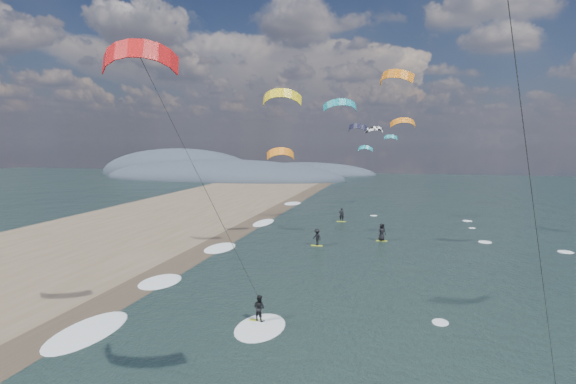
# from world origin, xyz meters

# --- Properties ---
(wet_sand_strip) EXTENTS (3.00, 240.00, 0.00)m
(wet_sand_strip) POSITION_xyz_m (-12.00, 10.00, 0.00)
(wet_sand_strip) COLOR #382D23
(wet_sand_strip) RESTS_ON ground
(coastal_hills) EXTENTS (80.00, 41.00, 15.00)m
(coastal_hills) POSITION_xyz_m (-44.84, 107.86, 0.00)
(coastal_hills) COLOR #3D4756
(coastal_hills) RESTS_ON ground
(kitesurfer_near_b) EXTENTS (6.85, 8.56, 14.84)m
(kitesurfer_near_b) POSITION_xyz_m (-4.27, 5.37, 9.22)
(kitesurfer_near_b) COLOR #B0C723
(kitesurfer_near_b) RESTS_ON ground
(far_kitesurfers) EXTENTS (7.02, 14.76, 1.76)m
(far_kitesurfers) POSITION_xyz_m (-0.05, 33.09, 0.85)
(far_kitesurfers) COLOR #B0C723
(far_kitesurfers) RESTS_ON ground
(bg_kite_field) EXTENTS (14.89, 72.25, 8.64)m
(bg_kite_field) POSITION_xyz_m (-0.16, 53.65, 12.41)
(bg_kite_field) COLOR orange
(bg_kite_field) RESTS_ON ground
(shoreline_surf) EXTENTS (2.40, 79.40, 0.11)m
(shoreline_surf) POSITION_xyz_m (-10.80, 14.75, 0.00)
(shoreline_surf) COLOR white
(shoreline_surf) RESTS_ON ground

